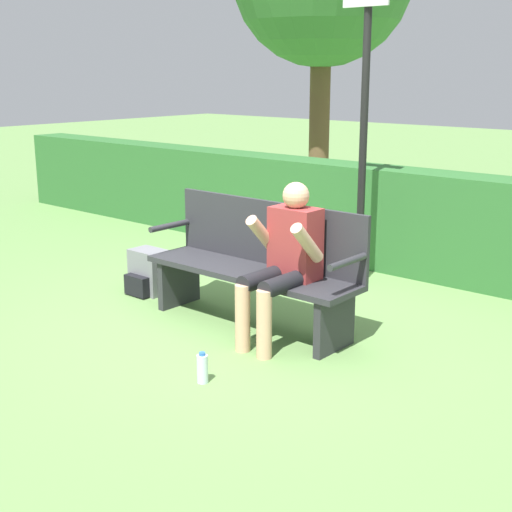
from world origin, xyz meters
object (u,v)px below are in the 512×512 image
Objects in this scene: park_bench at (256,264)px; backpack at (148,273)px; person_seated at (285,256)px; water_bottle at (202,368)px; signpost at (364,105)px.

park_bench reaches higher than backpack.
water_bottle is at bearing -86.22° from person_seated.
park_bench is 8.89× the size of water_bottle.
park_bench is 1.24m from water_bottle.
water_bottle is at bearing -31.35° from backpack.
water_bottle is at bearing -80.48° from signpost.
signpost is at bearing 102.84° from person_seated.
person_seated is at bearing -77.16° from signpost.
park_bench is 1.84m from signpost.
backpack is at bearing 148.65° from water_bottle.
park_bench is 4.62× the size of backpack.
signpost is at bearing 88.10° from park_bench.
water_bottle is 0.07× the size of signpost.
person_seated is 1.73m from backpack.
signpost is at bearing 47.93° from backpack.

